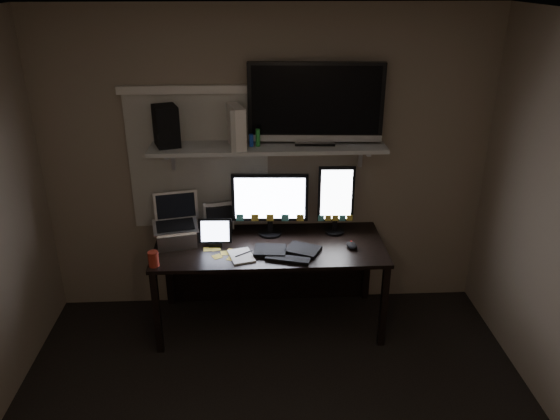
{
  "coord_description": "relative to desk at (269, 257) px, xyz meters",
  "views": [
    {
      "loc": [
        -0.11,
        -2.38,
        2.71
      ],
      "look_at": [
        0.07,
        1.25,
        1.1
      ],
      "focal_mm": 35.0,
      "sensor_mm": 36.0,
      "label": 1
    }
  ],
  "objects": [
    {
      "name": "speaker",
      "position": [
        -0.76,
        0.1,
        1.08
      ],
      "size": [
        0.23,
        0.25,
        0.31
      ],
      "primitive_type": "cube",
      "rotation": [
        0.0,
        0.0,
        0.34
      ],
      "color": "black",
      "rests_on": "wall_shelf"
    },
    {
      "name": "ceiling",
      "position": [
        0.0,
        -1.55,
        1.95
      ],
      "size": [
        3.6,
        3.6,
        0.0
      ],
      "primitive_type": "plane",
      "rotation": [
        3.14,
        0.0,
        0.0
      ],
      "color": "silver",
      "rests_on": "back_wall"
    },
    {
      "name": "mouse",
      "position": [
        0.64,
        -0.21,
        0.2
      ],
      "size": [
        0.11,
        0.13,
        0.04
      ],
      "primitive_type": "ellipsoid",
      "rotation": [
        0.0,
        0.0,
        0.34
      ],
      "color": "black",
      "rests_on": "desk"
    },
    {
      "name": "monitor_landscape",
      "position": [
        0.01,
        0.06,
        0.44
      ],
      "size": [
        0.61,
        0.1,
        0.53
      ],
      "primitive_type": "cube",
      "rotation": [
        0.0,
        0.0,
        -0.06
      ],
      "color": "black",
      "rests_on": "desk"
    },
    {
      "name": "window_blinds",
      "position": [
        -0.55,
        0.24,
        0.75
      ],
      "size": [
        1.1,
        0.02,
        1.1
      ],
      "primitive_type": "cube",
      "color": "silver",
      "rests_on": "back_wall"
    },
    {
      "name": "tv",
      "position": [
        0.36,
        0.12,
        1.23
      ],
      "size": [
        1.03,
        0.25,
        0.61
      ],
      "primitive_type": "cube",
      "rotation": [
        0.0,
        0.0,
        -0.07
      ],
      "color": "black",
      "rests_on": "wall_shelf"
    },
    {
      "name": "monitor_portrait",
      "position": [
        0.54,
        0.07,
        0.47
      ],
      "size": [
        0.29,
        0.06,
        0.58
      ],
      "primitive_type": "cube",
      "rotation": [
        0.0,
        0.0,
        -0.03
      ],
      "color": "black",
      "rests_on": "desk"
    },
    {
      "name": "laptop",
      "position": [
        -0.73,
        -0.07,
        0.37
      ],
      "size": [
        0.39,
        0.34,
        0.38
      ],
      "primitive_type": "cube",
      "rotation": [
        0.0,
        0.0,
        0.21
      ],
      "color": "silver",
      "rests_on": "desk"
    },
    {
      "name": "desk",
      "position": [
        0.0,
        0.0,
        0.0
      ],
      "size": [
        1.8,
        0.75,
        0.73
      ],
      "color": "black",
      "rests_on": "floor"
    },
    {
      "name": "cup",
      "position": [
        -0.85,
        -0.42,
        0.23
      ],
      "size": [
        0.1,
        0.1,
        0.11
      ],
      "primitive_type": "cylinder",
      "rotation": [
        0.0,
        0.0,
        0.28
      ],
      "color": "maroon",
      "rests_on": "desk"
    },
    {
      "name": "back_wall",
      "position": [
        0.0,
        0.25,
        0.7
      ],
      "size": [
        3.6,
        0.0,
        3.6
      ],
      "primitive_type": "plane",
      "rotation": [
        1.57,
        0.0,
        0.0
      ],
      "color": "#806F5C",
      "rests_on": "floor"
    },
    {
      "name": "bottles",
      "position": [
        -0.13,
        0.05,
        0.99
      ],
      "size": [
        0.21,
        0.11,
        0.13
      ],
      "primitive_type": null,
      "rotation": [
        0.0,
        0.0,
        -0.31
      ],
      "color": "#A50F0C",
      "rests_on": "wall_shelf"
    },
    {
      "name": "notepad",
      "position": [
        -0.22,
        -0.31,
        0.18
      ],
      "size": [
        0.22,
        0.27,
        0.01
      ],
      "primitive_type": "cube",
      "rotation": [
        0.0,
        0.0,
        0.27
      ],
      "color": "beige",
      "rests_on": "desk"
    },
    {
      "name": "file_sorter",
      "position": [
        -0.4,
        0.11,
        0.31
      ],
      "size": [
        0.22,
        0.14,
        0.26
      ],
      "primitive_type": "cube",
      "rotation": [
        0.0,
        0.0,
        0.24
      ],
      "color": "black",
      "rests_on": "desk"
    },
    {
      "name": "wall_shelf",
      "position": [
        0.0,
        0.08,
        0.91
      ],
      "size": [
        1.8,
        0.35,
        0.03
      ],
      "primitive_type": "cube",
      "color": "#B1B1AC",
      "rests_on": "back_wall"
    },
    {
      "name": "sticky_notes",
      "position": [
        -0.41,
        -0.24,
        0.18
      ],
      "size": [
        0.32,
        0.26,
        0.0
      ],
      "primitive_type": null,
      "rotation": [
        0.0,
        0.0,
        0.15
      ],
      "color": "gold",
      "rests_on": "desk"
    },
    {
      "name": "game_console",
      "position": [
        -0.23,
        0.05,
        1.08
      ],
      "size": [
        0.15,
        0.27,
        0.31
      ],
      "primitive_type": "cube",
      "rotation": [
        0.0,
        0.0,
        0.27
      ],
      "color": "silver",
      "rests_on": "wall_shelf"
    },
    {
      "name": "tablet",
      "position": [
        -0.42,
        -0.11,
        0.29
      ],
      "size": [
        0.26,
        0.12,
        0.23
      ],
      "primitive_type": "cube",
      "rotation": [
        0.0,
        0.0,
        -0.03
      ],
      "color": "black",
      "rests_on": "desk"
    },
    {
      "name": "keyboard",
      "position": [
        0.13,
        -0.26,
        0.19
      ],
      "size": [
        0.54,
        0.33,
        0.03
      ],
      "primitive_type": "cube",
      "rotation": [
        0.0,
        0.0,
        -0.29
      ],
      "color": "black",
      "rests_on": "desk"
    }
  ]
}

